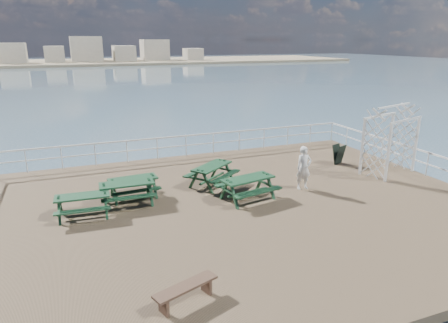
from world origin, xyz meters
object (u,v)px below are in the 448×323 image
person (304,168)px  picnic_table_e (248,184)px  picnic_table_b (127,188)px  picnic_table_c (212,171)px  picnic_table_d (133,183)px  flat_bench_far (186,290)px  trellis_arbor (390,143)px  picnic_table_a (83,201)px

person → picnic_table_e: bearing=-173.1°
picnic_table_b → person: 6.80m
picnic_table_b → picnic_table_c: (3.51, 0.78, 0.01)m
picnic_table_d → picnic_table_e: (3.92, -1.75, 0.06)m
picnic_table_b → flat_bench_far: (0.38, -6.26, -0.26)m
picnic_table_b → trellis_arbor: 11.34m
trellis_arbor → picnic_table_a: bearing=163.2°
flat_bench_far → trellis_arbor: (10.92, 5.66, 1.01)m
picnic_table_b → picnic_table_e: bearing=-14.0°
picnic_table_b → person: size_ratio=1.12×
picnic_table_b → trellis_arbor: bearing=-1.5°
picnic_table_e → person: person is taller
picnic_table_a → person: bearing=0.5°
picnic_table_d → trellis_arbor: bearing=-10.0°
flat_bench_far → picnic_table_e: bearing=33.3°
picnic_table_d → person: person is taller
picnic_table_d → picnic_table_e: picnic_table_e is taller
trellis_arbor → flat_bench_far: bearing=-169.2°
trellis_arbor → person: (-4.57, -0.37, -0.48)m
picnic_table_b → flat_bench_far: picnic_table_b is taller
picnic_table_e → trellis_arbor: 7.14m
picnic_table_c → trellis_arbor: (7.79, -1.37, 0.75)m
picnic_table_c → flat_bench_far: 7.70m
flat_bench_far → trellis_arbor: size_ratio=0.53×
picnic_table_a → picnic_table_b: bearing=22.7°
picnic_table_b → picnic_table_d: bearing=63.7°
flat_bench_far → picnic_table_d: bearing=71.0°
picnic_table_e → picnic_table_a: bearing=162.7°
flat_bench_far → person: size_ratio=0.92×
picnic_table_a → picnic_table_b: 1.63m
picnic_table_d → picnic_table_b: bearing=-121.8°
picnic_table_b → trellis_arbor: trellis_arbor is taller
flat_bench_far → trellis_arbor: bearing=7.8°
flat_bench_far → trellis_arbor: trellis_arbor is taller
flat_bench_far → picnic_table_c: bearing=46.4°
picnic_table_e → trellis_arbor: bearing=-6.4°
picnic_table_c → picnic_table_d: bearing=146.9°
picnic_table_d → picnic_table_a: bearing=-152.9°
picnic_table_b → picnic_table_d: picnic_table_b is taller
picnic_table_d → flat_bench_far: bearing=-93.3°
picnic_table_e → person: 2.53m
picnic_table_a → trellis_arbor: size_ratio=0.60×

